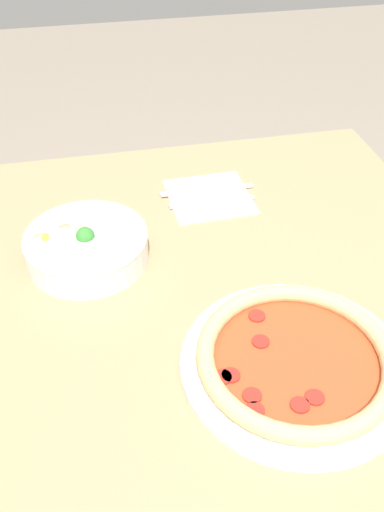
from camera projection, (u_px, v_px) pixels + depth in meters
The scene contains 6 objects.
dining_table at pixel (240, 348), 1.01m from camera, with size 1.04×0.85×0.76m.
pizza at pixel (296, 360), 0.80m from camera, with size 0.33×0.33×0.04m.
bowl at pixel (86, 245), 0.98m from camera, with size 0.21×0.21×0.07m.
napkin at pixel (209, 197), 1.15m from camera, with size 0.17×0.17×0.00m.
fork at pixel (213, 201), 1.13m from camera, with size 0.02×0.17×0.00m.
knife at pixel (211, 190), 1.17m from camera, with size 0.02×0.19×0.01m.
Camera 1 is at (-0.64, 0.22, 1.40)m, focal length 40.00 mm.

